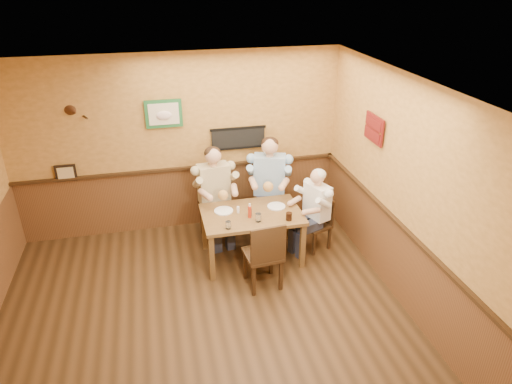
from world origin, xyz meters
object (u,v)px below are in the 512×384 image
(cola_tumbler, at_px, (289,216))
(diner_tan_shirt, at_px, (214,198))
(water_glass_mid, at_px, (258,218))
(diner_white_elder, at_px, (316,214))
(hot_sauce_bottle, at_px, (250,211))
(chair_back_left, at_px, (215,210))
(diner_blue_polo, at_px, (269,190))
(pepper_shaker, at_px, (250,212))
(chair_right_end, at_px, (316,224))
(chair_back_right, at_px, (269,202))
(chair_near_side, at_px, (263,253))
(salt_shaker, at_px, (238,210))
(water_glass_left, at_px, (228,225))
(dining_table, at_px, (252,219))

(cola_tumbler, bearing_deg, diner_tan_shirt, 131.07)
(diner_tan_shirt, height_order, water_glass_mid, diner_tan_shirt)
(diner_white_elder, xyz_separation_m, cola_tumbler, (-0.54, -0.35, 0.22))
(diner_white_elder, height_order, water_glass_mid, diner_white_elder)
(hot_sauce_bottle, bearing_deg, chair_back_left, 114.39)
(diner_blue_polo, distance_m, pepper_shaker, 0.94)
(chair_back_left, bearing_deg, water_glass_mid, -72.01)
(diner_blue_polo, xyz_separation_m, cola_tumbler, (0.00, -1.05, 0.10))
(diner_tan_shirt, height_order, diner_blue_polo, diner_blue_polo)
(chair_back_left, height_order, hot_sauce_bottle, chair_back_left)
(chair_right_end, bearing_deg, chair_back_right, -163.41)
(diner_white_elder, relative_size, pepper_shaker, 12.24)
(chair_back_right, height_order, cola_tumbler, chair_back_right)
(chair_near_side, distance_m, cola_tumbler, 0.64)
(chair_back_right, xyz_separation_m, diner_tan_shirt, (-0.88, -0.04, 0.18))
(cola_tumbler, bearing_deg, chair_near_side, -143.27)
(chair_right_end, height_order, hot_sauce_bottle, hot_sauce_bottle)
(cola_tumbler, relative_size, salt_shaker, 1.15)
(chair_back_left, relative_size, diner_white_elder, 0.82)
(hot_sauce_bottle, bearing_deg, chair_right_end, 8.86)
(diner_blue_polo, height_order, water_glass_left, diner_blue_polo)
(water_glass_left, distance_m, hot_sauce_bottle, 0.41)
(dining_table, bearing_deg, chair_back_right, 58.66)
(dining_table, height_order, salt_shaker, salt_shaker)
(chair_right_end, xyz_separation_m, chair_near_side, (-0.99, -0.69, 0.09))
(dining_table, xyz_separation_m, diner_white_elder, (0.99, 0.05, -0.07))
(chair_back_right, xyz_separation_m, hot_sauce_bottle, (-0.51, -0.86, 0.35))
(chair_back_right, relative_size, pepper_shaker, 10.40)
(diner_tan_shirt, bearing_deg, diner_white_elder, -32.84)
(water_glass_left, bearing_deg, chair_back_right, 51.93)
(water_glass_left, bearing_deg, hot_sauce_bottle, 33.24)
(chair_back_left, height_order, diner_white_elder, diner_white_elder)
(water_glass_mid, distance_m, hot_sauce_bottle, 0.16)
(cola_tumbler, height_order, pepper_shaker, cola_tumbler)
(dining_table, bearing_deg, water_glass_mid, -81.68)
(diner_tan_shirt, bearing_deg, cola_tumbler, -56.89)
(chair_right_end, bearing_deg, hot_sauce_bottle, -102.32)
(diner_blue_polo, distance_m, water_glass_left, 1.38)
(chair_back_left, bearing_deg, diner_tan_shirt, 0.00)
(chair_near_side, bearing_deg, pepper_shaker, -91.59)
(water_glass_mid, relative_size, hot_sauce_bottle, 0.61)
(chair_back_left, bearing_deg, water_glass_left, -96.22)
(pepper_shaker, bearing_deg, diner_blue_polo, 58.78)
(diner_tan_shirt, distance_m, water_glass_mid, 1.06)
(dining_table, distance_m, chair_back_right, 0.88)
(chair_back_left, relative_size, chair_back_right, 0.96)
(salt_shaker, bearing_deg, dining_table, -16.50)
(chair_back_right, xyz_separation_m, salt_shaker, (-0.63, -0.69, 0.30))
(diner_blue_polo, distance_m, diner_white_elder, 0.89)
(chair_right_end, height_order, water_glass_left, water_glass_left)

